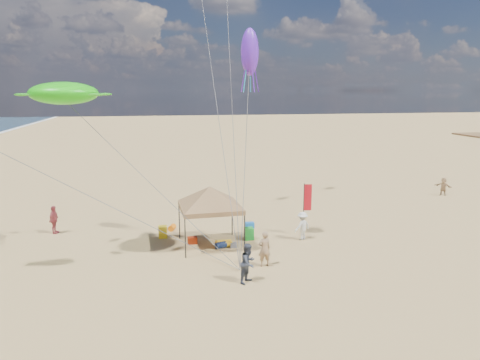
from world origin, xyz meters
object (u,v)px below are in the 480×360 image
(beach_cart, at_px, (224,243))
(person_near_b, at_px, (248,263))
(feather_flag, at_px, (307,201))
(cooler_red, at_px, (192,240))
(chair_green, at_px, (249,234))
(person_near_a, at_px, (264,249))
(canopy_tent, at_px, (210,189))
(person_far_a, at_px, (54,220))
(cooler_blue, at_px, (250,225))
(chair_yellow, at_px, (163,232))
(person_near_c, at_px, (302,226))
(person_far_c, at_px, (443,186))

(beach_cart, bearing_deg, person_near_b, -86.12)
(person_near_b, bearing_deg, feather_flag, 4.42)
(cooler_red, relative_size, chair_green, 0.77)
(person_near_a, bearing_deg, canopy_tent, -65.98)
(canopy_tent, height_order, person_far_a, canopy_tent)
(cooler_blue, relative_size, chair_yellow, 0.77)
(chair_yellow, distance_m, beach_cart, 4.04)
(person_near_c, bearing_deg, cooler_red, -29.87)
(cooler_blue, relative_size, person_near_a, 0.30)
(beach_cart, height_order, person_far_a, person_far_a)
(feather_flag, xyz_separation_m, person_near_c, (-0.51, -0.80, -1.29))
(feather_flag, distance_m, chair_yellow, 8.79)
(cooler_blue, bearing_deg, beach_cart, -125.37)
(cooler_blue, bearing_deg, feather_flag, -32.76)
(chair_green, bearing_deg, chair_yellow, 164.81)
(cooler_red, xyz_separation_m, person_far_a, (-8.10, 3.54, 0.68))
(cooler_blue, distance_m, person_far_a, 12.05)
(feather_flag, bearing_deg, person_near_c, -122.59)
(chair_yellow, xyz_separation_m, beach_cart, (3.30, -2.32, -0.15))
(feather_flag, distance_m, cooler_red, 7.17)
(person_near_b, bearing_deg, beach_cart, 47.57)
(cooler_blue, bearing_deg, person_near_b, -103.11)
(chair_green, bearing_deg, feather_flag, 2.27)
(cooler_red, relative_size, cooler_blue, 1.00)
(canopy_tent, height_order, person_far_c, canopy_tent)
(chair_green, relative_size, chair_yellow, 1.00)
(chair_green, bearing_deg, person_near_a, -91.93)
(feather_flag, height_order, beach_cart, feather_flag)
(beach_cart, distance_m, person_near_b, 4.94)
(canopy_tent, distance_m, chair_yellow, 4.40)
(cooler_red, distance_m, person_near_c, 6.45)
(canopy_tent, xyz_separation_m, person_far_c, (20.70, 8.39, -2.53))
(chair_green, xyz_separation_m, chair_yellow, (-4.96, 1.35, 0.00))
(person_near_a, distance_m, person_far_a, 13.60)
(feather_flag, height_order, person_far_a, feather_flag)
(beach_cart, bearing_deg, chair_green, 30.31)
(cooler_blue, xyz_separation_m, person_far_c, (17.82, 5.64, 0.57))
(feather_flag, bearing_deg, cooler_blue, 147.24)
(feather_flag, xyz_separation_m, person_far_a, (-15.00, 3.30, -1.26))
(canopy_tent, bearing_deg, feather_flag, 7.55)
(person_near_a, height_order, person_near_b, person_near_b)
(feather_flag, relative_size, person_near_b, 1.73)
(canopy_tent, bearing_deg, chair_yellow, 142.60)
(canopy_tent, height_order, person_near_c, canopy_tent)
(cooler_red, bearing_deg, person_near_c, -4.98)
(canopy_tent, xyz_separation_m, beach_cart, (0.70, -0.33, -3.09))
(cooler_blue, distance_m, beach_cart, 3.77)
(cooler_red, xyz_separation_m, chair_green, (3.34, 0.10, 0.16))
(beach_cart, height_order, person_near_a, person_near_a)
(person_far_a, height_order, person_far_c, person_far_a)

